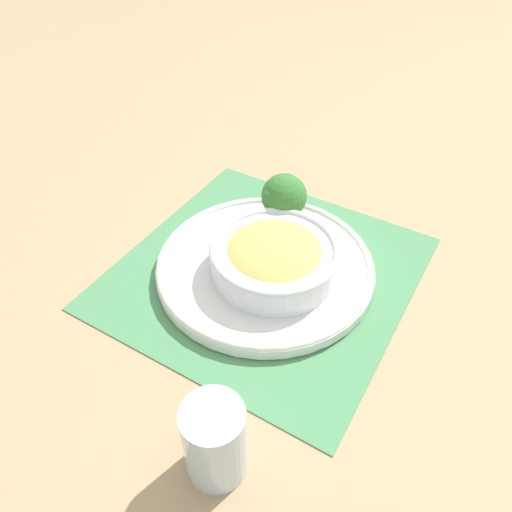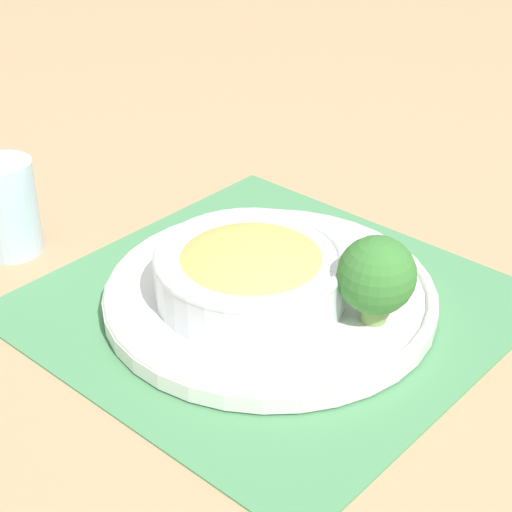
{
  "view_description": "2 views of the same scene",
  "coord_description": "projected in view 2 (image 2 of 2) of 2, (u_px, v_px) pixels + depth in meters",
  "views": [
    {
      "loc": [
        -0.43,
        -0.31,
        0.53
      ],
      "look_at": [
        -0.02,
        0.0,
        0.05
      ],
      "focal_mm": 35.0,
      "sensor_mm": 36.0,
      "label": 1
    },
    {
      "loc": [
        0.5,
        -0.47,
        0.47
      ],
      "look_at": [
        -0.02,
        -0.0,
        0.05
      ],
      "focal_mm": 60.0,
      "sensor_mm": 36.0,
      "label": 2
    }
  ],
  "objects": [
    {
      "name": "carrot_slice_near",
      "position": [
        287.0,
        260.0,
        0.86
      ],
      "size": [
        0.04,
        0.04,
        0.01
      ],
      "color": "orange",
      "rests_on": "plate"
    },
    {
      "name": "plate",
      "position": [
        270.0,
        294.0,
        0.83
      ],
      "size": [
        0.32,
        0.32,
        0.02
      ],
      "color": "white",
      "rests_on": "placemat"
    },
    {
      "name": "water_glass",
      "position": [
        8.0,
        212.0,
        0.9
      ],
      "size": [
        0.06,
        0.06,
        0.1
      ],
      "color": "silver",
      "rests_on": "ground_plane"
    },
    {
      "name": "ground_plane",
      "position": [
        270.0,
        307.0,
        0.83
      ],
      "size": [
        4.0,
        4.0,
        0.0
      ],
      "primitive_type": "plane",
      "color": "tan"
    },
    {
      "name": "bowl",
      "position": [
        251.0,
        270.0,
        0.8
      ],
      "size": [
        0.18,
        0.18,
        0.06
      ],
      "color": "silver",
      "rests_on": "plate"
    },
    {
      "name": "placemat",
      "position": [
        270.0,
        305.0,
        0.83
      ],
      "size": [
        0.46,
        0.45,
        0.0
      ],
      "color": "#4C8C59",
      "rests_on": "ground_plane"
    },
    {
      "name": "carrot_slice_middle",
      "position": [
        273.0,
        259.0,
        0.87
      ],
      "size": [
        0.04,
        0.04,
        0.01
      ],
      "color": "orange",
      "rests_on": "plate"
    },
    {
      "name": "carrot_slice_far",
      "position": [
        258.0,
        259.0,
        0.87
      ],
      "size": [
        0.04,
        0.04,
        0.01
      ],
      "color": "orange",
      "rests_on": "plate"
    },
    {
      "name": "broccoli_floret",
      "position": [
        376.0,
        275.0,
        0.76
      ],
      "size": [
        0.07,
        0.07,
        0.08
      ],
      "color": "#759E51",
      "rests_on": "plate"
    }
  ]
}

